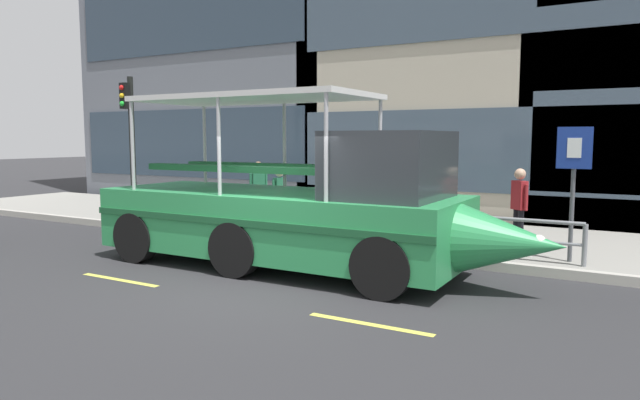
% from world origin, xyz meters
% --- Properties ---
extents(ground_plane, '(120.00, 120.00, 0.00)m').
position_xyz_m(ground_plane, '(0.00, 0.00, 0.00)').
color(ground_plane, '#2B2B2D').
extents(sidewalk, '(32.00, 4.80, 0.18)m').
position_xyz_m(sidewalk, '(0.00, 5.60, 0.09)').
color(sidewalk, gray).
rests_on(sidewalk, ground_plane).
extents(curb_edge, '(32.00, 0.18, 0.18)m').
position_xyz_m(curb_edge, '(0.00, 3.11, 0.09)').
color(curb_edge, '#B2ADA3').
rests_on(curb_edge, ground_plane).
extents(lane_centreline, '(25.80, 0.12, 0.01)m').
position_xyz_m(lane_centreline, '(-0.00, -0.87, 0.00)').
color(lane_centreline, '#DBD64C').
rests_on(lane_centreline, ground_plane).
extents(curb_guardrail, '(11.71, 0.09, 0.80)m').
position_xyz_m(curb_guardrail, '(-1.19, 3.45, 0.73)').
color(curb_guardrail, gray).
rests_on(curb_guardrail, sidewalk).
extents(traffic_light_pole, '(0.24, 0.46, 4.01)m').
position_xyz_m(traffic_light_pole, '(-7.26, 3.84, 2.62)').
color(traffic_light_pole, black).
rests_on(traffic_light_pole, sidewalk).
extents(parking_sign, '(0.60, 0.12, 2.49)m').
position_xyz_m(parking_sign, '(4.35, 3.74, 1.88)').
color(parking_sign, '#4C4F54').
rests_on(parking_sign, sidewalk).
extents(duck_tour_boat, '(8.87, 2.50, 3.29)m').
position_xyz_m(duck_tour_boat, '(-0.07, 1.42, 1.10)').
color(duck_tour_boat, '#2D9351').
rests_on(duck_tour_boat, ground_plane).
extents(pedestrian_near_bow, '(0.38, 0.34, 1.68)m').
position_xyz_m(pedestrian_near_bow, '(3.28, 4.50, 1.19)').
color(pedestrian_near_bow, black).
rests_on(pedestrian_near_bow, sidewalk).
extents(pedestrian_mid_left, '(0.33, 0.43, 1.72)m').
position_xyz_m(pedestrian_mid_left, '(0.23, 4.07, 1.22)').
color(pedestrian_mid_left, black).
rests_on(pedestrian_mid_left, sidewalk).
extents(pedestrian_mid_right, '(0.25, 0.42, 1.53)m').
position_xyz_m(pedestrian_mid_right, '(-2.52, 4.33, 1.10)').
color(pedestrian_mid_right, '#47423D').
rests_on(pedestrian_mid_right, sidewalk).
extents(pedestrian_near_stern, '(0.35, 0.38, 1.67)m').
position_xyz_m(pedestrian_near_stern, '(-3.41, 4.67, 1.19)').
color(pedestrian_near_stern, '#47423D').
rests_on(pedestrian_near_stern, sidewalk).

